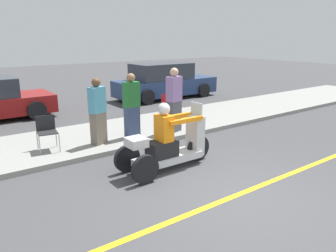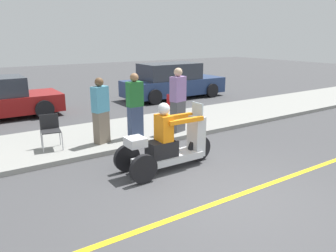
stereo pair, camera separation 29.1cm
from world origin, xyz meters
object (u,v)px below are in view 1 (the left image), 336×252
at_px(spectator_far_back, 174,101).
at_px(parked_car_lot_center, 165,82).
at_px(folding_chair_set_back, 169,104).
at_px(spectator_end_of_line, 132,107).
at_px(motorcycle_trike, 168,145).
at_px(spectator_near_curb, 98,113).
at_px(folding_chair_curbside, 47,129).

height_order(spectator_far_back, parked_car_lot_center, spectator_far_back).
xyz_separation_m(spectator_far_back, folding_chair_set_back, (0.76, 1.27, -0.37)).
bearing_deg(spectator_end_of_line, motorcycle_trike, -99.08).
xyz_separation_m(motorcycle_trike, spectator_near_curb, (-0.64, 2.12, 0.41)).
bearing_deg(folding_chair_set_back, folding_chair_curbside, -169.94).
xyz_separation_m(spectator_near_curb, parked_car_lot_center, (5.46, 4.78, -0.18)).
bearing_deg(spectator_near_curb, spectator_far_back, -5.39).
height_order(spectator_far_back, folding_chair_curbside, spectator_far_back).
distance_m(folding_chair_set_back, folding_chair_curbside, 4.24).
distance_m(spectator_far_back, folding_chair_set_back, 1.53).
bearing_deg(folding_chair_set_back, spectator_near_curb, -160.47).
bearing_deg(spectator_near_curb, folding_chair_set_back, 19.53).
bearing_deg(spectator_near_curb, spectator_end_of_line, 1.03).
height_order(spectator_near_curb, parked_car_lot_center, spectator_near_curb).
bearing_deg(folding_chair_curbside, spectator_near_curb, -15.04).
height_order(spectator_end_of_line, folding_chair_set_back, spectator_end_of_line).
xyz_separation_m(spectator_near_curb, spectator_far_back, (2.23, -0.21, 0.07)).
bearing_deg(motorcycle_trike, folding_chair_set_back, 53.57).
bearing_deg(spectator_end_of_line, parked_car_lot_center, 46.81).
bearing_deg(folding_chair_set_back, spectator_end_of_line, -152.52).
bearing_deg(spectator_near_curb, motorcycle_trike, -73.12).
bearing_deg(spectator_far_back, folding_chair_curbside, 171.19).
bearing_deg(spectator_end_of_line, folding_chair_set_back, 27.48).
xyz_separation_m(spectator_near_curb, folding_chair_curbside, (-1.19, 0.32, -0.30)).
xyz_separation_m(motorcycle_trike, parked_car_lot_center, (4.81, 6.90, 0.23)).
bearing_deg(spectator_far_back, spectator_end_of_line, 169.63).
height_order(folding_chair_curbside, parked_car_lot_center, parked_car_lot_center).
bearing_deg(spectator_far_back, parked_car_lot_center, 57.14).
relative_size(motorcycle_trike, spectator_near_curb, 1.34).
distance_m(spectator_end_of_line, spectator_near_curb, 0.99).
bearing_deg(motorcycle_trike, spectator_near_curb, 106.88).
bearing_deg(folding_chair_set_back, parked_car_lot_center, 56.46).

